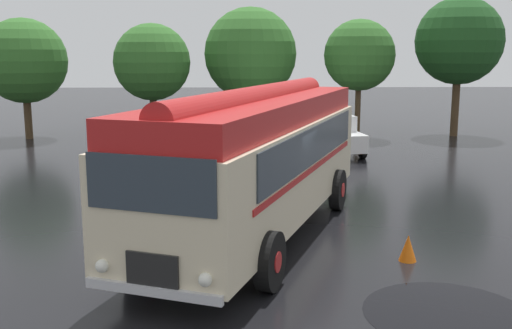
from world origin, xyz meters
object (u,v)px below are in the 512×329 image
car_near_left (201,132)px  vintage_bus (258,156)px  car_mid_left (264,132)px  traffic_cone (408,248)px  car_mid_right (332,134)px

car_near_left → vintage_bus: bearing=-80.4°
car_mid_left → traffic_cone: (2.39, -13.94, -0.57)m
vintage_bus → traffic_cone: 3.92m
vintage_bus → car_mid_left: 12.12m
car_mid_left → car_mid_right: bearing=-13.2°
vintage_bus → car_near_left: size_ratio=2.44×
vintage_bus → car_near_left: 12.47m
vintage_bus → car_near_left: (-2.08, 12.25, -1.05)m
car_mid_right → traffic_cone: car_mid_right is taller
traffic_cone → car_mid_left: bearing=99.7°
vintage_bus → car_near_left: bearing=99.6°
car_mid_right → traffic_cone: 13.29m
car_near_left → car_mid_right: size_ratio=0.96×
car_mid_left → car_mid_right: size_ratio=0.99×
vintage_bus → car_mid_right: 11.96m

